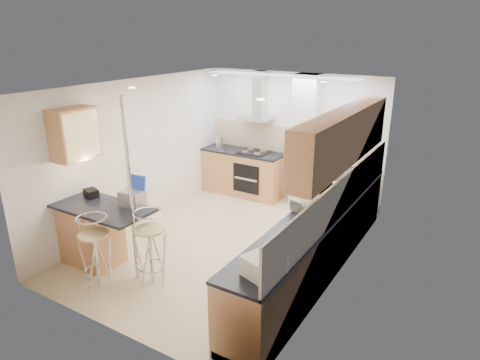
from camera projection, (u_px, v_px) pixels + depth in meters
The scene contains 16 objects.
ground at pixel (227, 244), 6.83m from camera, with size 4.80×4.80×0.00m, color #D6B88F.
room_shell at pixel (257, 149), 6.46m from camera, with size 3.64×4.84×2.51m.
right_counter at pixel (317, 241), 5.94m from camera, with size 0.63×4.40×0.92m.
back_counter at pixel (243, 172), 8.83m from camera, with size 1.70×0.63×0.92m.
peninsula at pixel (104, 237), 6.05m from camera, with size 1.47×0.72×0.94m.
microwave at pixel (315, 198), 5.78m from camera, with size 0.59×0.40×0.33m, color white.
laptop at pixel (132, 198), 5.87m from camera, with size 0.31×0.23×0.22m, color #A7ACB0.
bag at pixel (91, 193), 6.20m from camera, with size 0.22×0.16×0.12m, color black.
bar_stool_near at pixel (95, 252), 5.57m from camera, with size 0.41×0.41×1.01m, color #D9BB74, non-canonical shape.
bar_stool_end at pixel (151, 247), 5.65m from camera, with size 0.42×0.42×1.04m, color #D9BB74, non-canonical shape.
jar_a at pixel (335, 189), 6.32m from camera, with size 0.12×0.12×0.19m, color silver.
jar_b at pixel (336, 195), 6.16m from camera, with size 0.11×0.11×0.15m, color silver.
jar_c at pixel (321, 211), 5.51m from camera, with size 0.14×0.14×0.22m, color beige.
jar_d at pixel (316, 216), 5.46m from camera, with size 0.10×0.10×0.13m, color white.
bread_bin at pixel (264, 265), 4.27m from camera, with size 0.31×0.39×0.21m, color silver.
kettle at pixel (219, 142), 8.89m from camera, with size 0.16×0.16×0.24m, color silver.
Camera 1 is at (3.34, -5.11, 3.24)m, focal length 32.00 mm.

